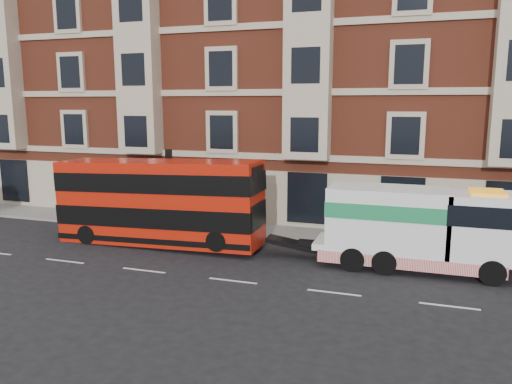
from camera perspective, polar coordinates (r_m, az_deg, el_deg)
ground at (r=20.01m, az=-2.65°, el=-10.12°), size 120.00×120.00×0.00m
sidewalk at (r=26.81m, az=3.08°, el=-4.69°), size 90.00×3.00×0.15m
victorian_terrace at (r=33.27m, az=7.62°, el=15.46°), size 45.00×12.00×20.40m
lamp_post_west at (r=27.26m, az=-9.87°, el=1.02°), size 0.35×0.15×4.35m
double_decker_bus at (r=24.88m, az=-11.08°, el=-0.98°), size 10.31×2.37×4.17m
tow_truck at (r=21.86m, az=17.81°, el=-3.86°), size 8.25×2.44×3.44m
pedestrian at (r=30.94m, az=-17.99°, el=-1.24°), size 0.77×0.60×1.88m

